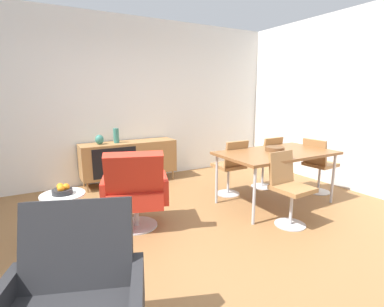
# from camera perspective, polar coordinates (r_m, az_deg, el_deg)

# --- Properties ---
(ground_plane) EXTENTS (8.32, 8.32, 0.00)m
(ground_plane) POSITION_cam_1_polar(r_m,az_deg,el_deg) (3.15, -1.90, -17.25)
(ground_plane) COLOR olive
(wall_back) EXTENTS (6.80, 0.12, 2.80)m
(wall_back) POSITION_cam_1_polar(r_m,az_deg,el_deg) (5.21, -15.48, 9.96)
(wall_back) COLOR silver
(wall_back) RESTS_ON ground_plane
(wall_right) EXTENTS (0.12, 5.60, 2.80)m
(wall_right) POSITION_cam_1_polar(r_m,az_deg,el_deg) (5.09, 32.38, 8.54)
(wall_right) COLOR silver
(wall_right) RESTS_ON ground_plane
(sideboard) EXTENTS (1.60, 0.45, 0.72)m
(sideboard) POSITION_cam_1_polar(r_m,az_deg,el_deg) (5.07, -12.29, -0.88)
(sideboard) COLOR olive
(sideboard) RESTS_ON ground_plane
(vase_cobalt) EXTENTS (0.09, 0.09, 0.24)m
(vase_cobalt) POSITION_cam_1_polar(r_m,az_deg,el_deg) (4.95, -14.71, 3.43)
(vase_cobalt) COLOR #337266
(vase_cobalt) RESTS_ON sideboard
(vase_sculptural_dark) EXTENTS (0.13, 0.13, 0.15)m
(vase_sculptural_dark) POSITION_cam_1_polar(r_m,az_deg,el_deg) (4.90, -17.77, 2.64)
(vase_sculptural_dark) COLOR #337266
(vase_sculptural_dark) RESTS_ON sideboard
(dining_table) EXTENTS (1.60, 0.90, 0.74)m
(dining_table) POSITION_cam_1_polar(r_m,az_deg,el_deg) (4.14, 16.30, -0.25)
(dining_table) COLOR brown
(dining_table) RESTS_ON ground_plane
(wooden_bowl_on_table) EXTENTS (0.26, 0.26, 0.06)m
(wooden_bowl_on_table) POSITION_cam_1_polar(r_m,az_deg,el_deg) (4.17, 15.99, 0.86)
(wooden_bowl_on_table) COLOR brown
(wooden_bowl_on_table) RESTS_ON dining_table
(dining_chair_back_right) EXTENTS (0.41, 0.44, 0.86)m
(dining_chair_back_right) POSITION_cam_1_polar(r_m,az_deg,el_deg) (4.82, 14.39, -1.27)
(dining_chair_back_right) COLOR #9E7042
(dining_chair_back_right) RESTS_ON ground_plane
(dining_chair_back_left) EXTENTS (0.40, 0.43, 0.86)m
(dining_chair_back_left) POSITION_cam_1_polar(r_m,az_deg,el_deg) (4.38, 7.69, -2.31)
(dining_chair_back_left) COLOR #9E7042
(dining_chair_back_left) RESTS_ON ground_plane
(dining_chair_far_end) EXTENTS (0.45, 0.43, 0.86)m
(dining_chair_far_end) POSITION_cam_1_polar(r_m,az_deg,el_deg) (4.85, 23.59, -1.81)
(dining_chair_far_end) COLOR #9E7042
(dining_chair_far_end) RESTS_ON ground_plane
(dining_chair_front_left) EXTENTS (0.42, 0.45, 0.86)m
(dining_chair_front_left) POSITION_cam_1_polar(r_m,az_deg,el_deg) (3.58, 18.46, -6.03)
(dining_chair_front_left) COLOR #9E7042
(dining_chair_front_left) RESTS_ON ground_plane
(lounge_chair_red) EXTENTS (0.84, 0.81, 0.95)m
(lounge_chair_red) POSITION_cam_1_polar(r_m,az_deg,el_deg) (3.32, -11.13, -7.06)
(lounge_chair_red) COLOR red
(lounge_chair_red) RESTS_ON ground_plane
(armchair_black_shell) EXTENTS (0.85, 0.82, 0.95)m
(armchair_black_shell) POSITION_cam_1_polar(r_m,az_deg,el_deg) (1.81, -22.13, -25.00)
(armchair_black_shell) COLOR #262628
(armchair_black_shell) RESTS_ON ground_plane
(side_table_round) EXTENTS (0.44, 0.44, 0.52)m
(side_table_round) POSITION_cam_1_polar(r_m,az_deg,el_deg) (3.33, -23.86, -10.50)
(side_table_round) COLOR white
(side_table_round) RESTS_ON ground_plane
(fruit_bowl) EXTENTS (0.20, 0.20, 0.11)m
(fruit_bowl) POSITION_cam_1_polar(r_m,az_deg,el_deg) (3.25, -24.18, -6.59)
(fruit_bowl) COLOR #262628
(fruit_bowl) RESTS_ON side_table_round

